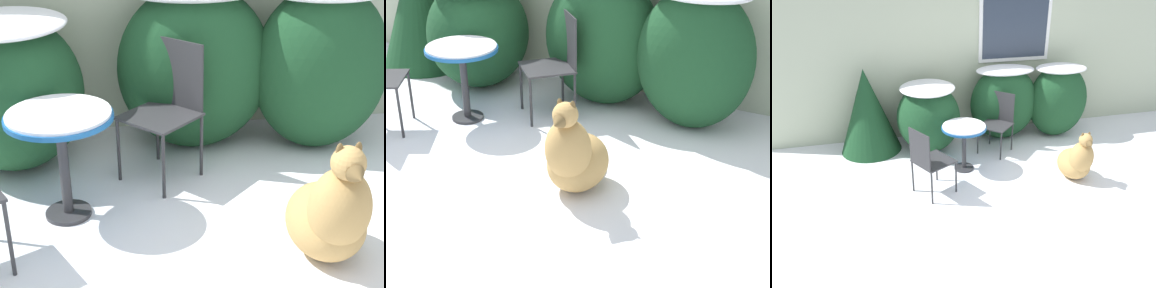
{
  "view_description": "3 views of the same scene",
  "coord_description": "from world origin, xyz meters",
  "views": [
    {
      "loc": [
        -0.38,
        -2.44,
        2.01
      ],
      "look_at": [
        0.0,
        0.6,
        0.55
      ],
      "focal_mm": 55.0,
      "sensor_mm": 36.0,
      "label": 1
    },
    {
      "loc": [
        2.45,
        -3.09,
        2.32
      ],
      "look_at": [
        0.71,
        0.23,
        0.36
      ],
      "focal_mm": 55.0,
      "sensor_mm": 36.0,
      "label": 2
    },
    {
      "loc": [
        -1.93,
        -3.92,
        2.82
      ],
      "look_at": [
        -0.76,
        0.81,
        0.41
      ],
      "focal_mm": 35.0,
      "sensor_mm": 36.0,
      "label": 3
    }
  ],
  "objects": [
    {
      "name": "shrub_middle",
      "position": [
        0.16,
        1.75,
        0.67
      ],
      "size": [
        1.16,
        0.72,
        1.26
      ],
      "color": "#194223",
      "rests_on": "ground_plane"
    },
    {
      "name": "shrub_left",
      "position": [
        -1.15,
        1.58,
        0.59
      ],
      "size": [
        1.0,
        1.08,
        1.11
      ],
      "color": "#194223",
      "rests_on": "ground_plane"
    },
    {
      "name": "shrub_right",
      "position": [
        1.1,
        1.63,
        0.67
      ],
      "size": [
        1.03,
        0.73,
        1.26
      ],
      "color": "#194223",
      "rests_on": "ground_plane"
    },
    {
      "name": "patio_table",
      "position": [
        -0.76,
        0.81,
        0.58
      ],
      "size": [
        0.64,
        0.64,
        0.7
      ],
      "color": "#2D2D30",
      "rests_on": "ground_plane"
    },
    {
      "name": "dog",
      "position": [
        0.71,
        0.17,
        0.28
      ],
      "size": [
        0.45,
        0.73,
        0.78
      ],
      "rotation": [
        0.0,
        0.0,
        0.03
      ],
      "color": "tan",
      "rests_on": "ground_plane"
    },
    {
      "name": "evergreen_bush",
      "position": [
        -2.09,
        1.79,
        0.68
      ],
      "size": [
        0.96,
        0.96,
        1.35
      ],
      "color": "#194223",
      "rests_on": "ground_plane"
    },
    {
      "name": "patio_chair_near_table",
      "position": [
        -0.08,
        1.29,
        0.53
      ],
      "size": [
        0.63,
        0.63,
        0.95
      ],
      "rotation": [
        0.0,
        0.0,
        -0.79
      ],
      "color": "#2D2D30",
      "rests_on": "ground_plane"
    },
    {
      "name": "ground_plane",
      "position": [
        0.0,
        0.0,
        0.0
      ],
      "size": [
        16.0,
        16.0,
        0.0
      ],
      "primitive_type": "plane",
      "color": "white"
    }
  ]
}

